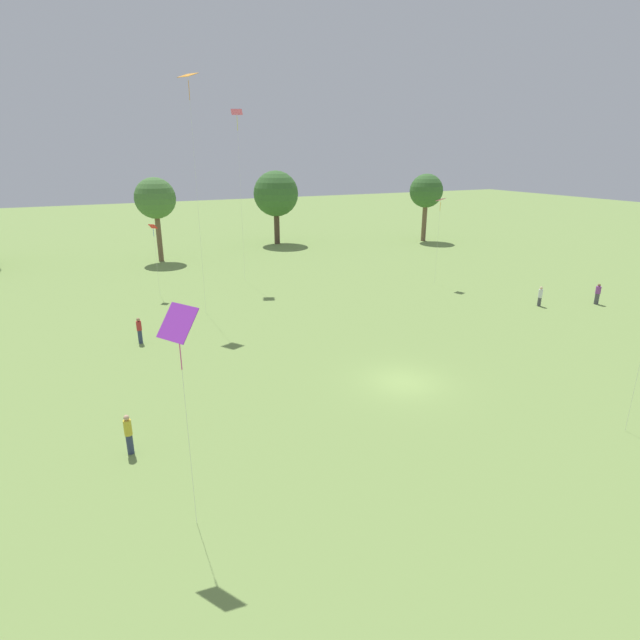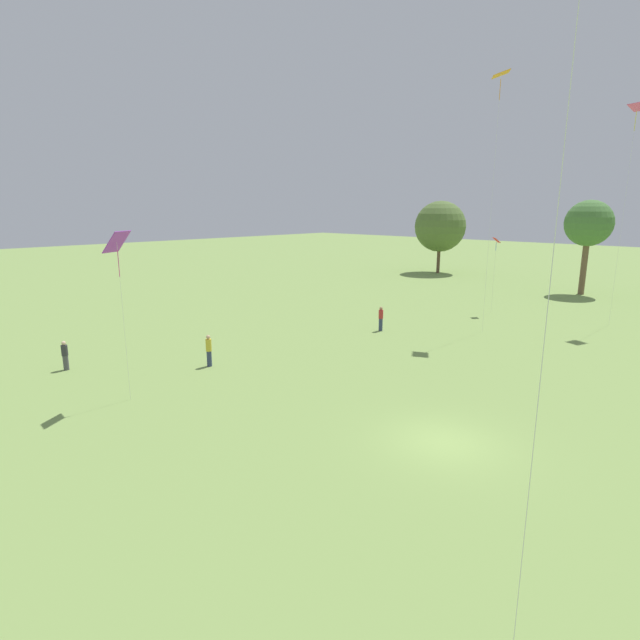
# 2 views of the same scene
# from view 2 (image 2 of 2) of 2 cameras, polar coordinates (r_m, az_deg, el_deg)

# --- Properties ---
(ground_plane) EXTENTS (240.00, 240.00, 0.00)m
(ground_plane) POSITION_cam_2_polar(r_m,az_deg,el_deg) (20.71, 13.96, -13.43)
(ground_plane) COLOR #7A994C
(tree_0) EXTENTS (6.98, 6.98, 9.96)m
(tree_0) POSITION_cam_2_polar(r_m,az_deg,el_deg) (72.32, 13.57, 10.35)
(tree_0) COLOR brown
(tree_0) RESTS_ON ground_plane
(tree_1) EXTENTS (4.74, 4.74, 9.82)m
(tree_1) POSITION_cam_2_polar(r_m,az_deg,el_deg) (59.35, 28.37, 9.63)
(tree_1) COLOR brown
(tree_1) RESTS_ON ground_plane
(person_4) EXTENTS (0.47, 0.47, 1.83)m
(person_4) POSITION_cam_2_polar(r_m,az_deg,el_deg) (37.38, 6.96, 0.16)
(person_4) COLOR #333D5B
(person_4) RESTS_ON ground_plane
(person_5) EXTENTS (0.40, 0.40, 1.69)m
(person_5) POSITION_cam_2_polar(r_m,az_deg,el_deg) (31.67, -27.12, -3.62)
(person_5) COLOR #4C4C51
(person_5) RESTS_ON ground_plane
(person_6) EXTENTS (0.46, 0.46, 1.87)m
(person_6) POSITION_cam_2_polar(r_m,az_deg,el_deg) (29.53, -12.58, -3.41)
(person_6) COLOR #333D5B
(person_6) RESTS_ON ground_plane
(kite_2) EXTENTS (1.28, 1.43, 7.99)m
(kite_2) POSITION_cam_2_polar(r_m,az_deg,el_deg) (24.33, -22.19, 7.93)
(kite_2) COLOR purple
(kite_2) RESTS_ON ground_plane
(kite_7) EXTENTS (1.53, 1.54, 17.86)m
(kite_7) POSITION_cam_2_polar(r_m,az_deg,el_deg) (38.67, 19.91, 23.93)
(kite_7) COLOR orange
(kite_7) RESTS_ON ground_plane
(kite_8) EXTENTS (1.29, 1.24, 16.27)m
(kite_8) POSITION_cam_2_polar(r_m,az_deg,el_deg) (44.88, 32.40, 18.97)
(kite_8) COLOR #E54C99
(kite_8) RESTS_ON ground_plane
(kite_9) EXTENTS (0.82, 0.81, 6.53)m
(kite_9) POSITION_cam_2_polar(r_m,az_deg,el_deg) (45.34, 19.50, 8.24)
(kite_9) COLOR red
(kite_9) RESTS_ON ground_plane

